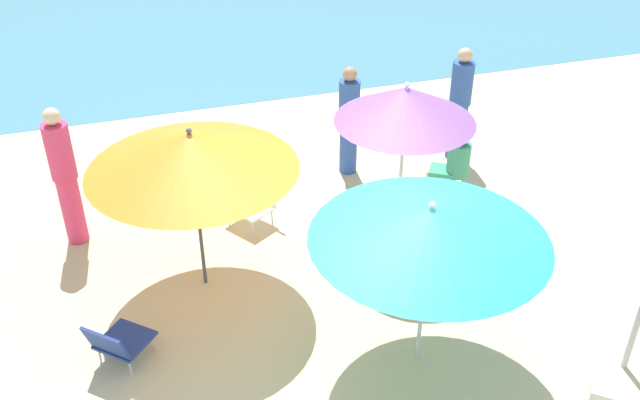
% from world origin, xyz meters
% --- Properties ---
extents(ground_plane, '(40.00, 40.00, 0.00)m').
position_xyz_m(ground_plane, '(0.00, 0.00, 0.00)').
color(ground_plane, beige).
extents(umbrella_teal, '(2.14, 2.14, 1.80)m').
position_xyz_m(umbrella_teal, '(0.30, -0.56, 1.58)').
color(umbrella_teal, silver).
rests_on(umbrella_teal, ground_plane).
extents(umbrella_orange, '(2.15, 2.15, 1.92)m').
position_xyz_m(umbrella_orange, '(-1.50, 1.19, 1.66)').
color(umbrella_orange, '#4C4C51').
rests_on(umbrella_orange, ground_plane).
extents(umbrella_purple, '(1.59, 1.59, 1.99)m').
position_xyz_m(umbrella_purple, '(0.90, 1.44, 1.73)').
color(umbrella_purple, silver).
rests_on(umbrella_purple, ground_plane).
extents(beach_chair_b, '(0.72, 0.72, 0.59)m').
position_xyz_m(beach_chair_b, '(-0.68, 2.23, 0.31)').
color(beach_chair_b, white).
rests_on(beach_chair_b, ground_plane).
extents(beach_chair_c, '(0.69, 0.70, 0.53)m').
position_xyz_m(beach_chair_c, '(-2.48, 0.21, 0.27)').
color(beach_chair_c, navy).
rests_on(beach_chair_c, ground_plane).
extents(person_a, '(0.30, 0.30, 1.65)m').
position_xyz_m(person_a, '(2.43, 2.99, 0.83)').
color(person_a, '#2D519E').
rests_on(person_a, ground_plane).
extents(person_b, '(0.29, 0.29, 1.74)m').
position_xyz_m(person_b, '(-2.83, 2.45, 0.89)').
color(person_b, '#DB3866').
rests_on(person_b, ground_plane).
extents(person_c, '(0.53, 0.46, 0.95)m').
position_xyz_m(person_c, '(1.96, 2.12, 0.49)').
color(person_c, '#389970').
rests_on(person_c, ground_plane).
extents(person_d, '(0.28, 0.28, 1.55)m').
position_xyz_m(person_d, '(0.82, 3.05, 0.78)').
color(person_d, '#2D519E').
rests_on(person_d, ground_plane).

